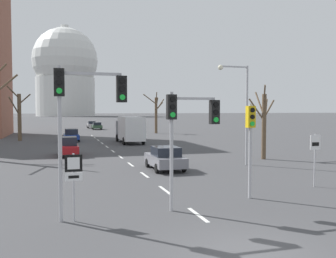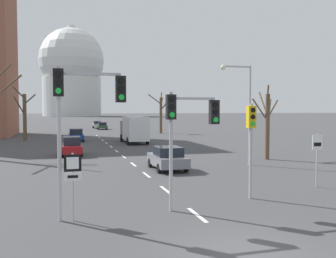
% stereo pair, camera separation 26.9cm
% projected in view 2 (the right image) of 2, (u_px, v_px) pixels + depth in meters
% --- Properties ---
extents(ground_plane, '(800.00, 800.00, 0.00)m').
position_uv_depth(ground_plane, '(247.00, 254.00, 10.19)').
color(ground_plane, '#424244').
extents(lane_stripe_0, '(0.16, 2.00, 0.01)m').
position_uv_depth(lane_stripe_0, '(197.00, 215.00, 14.01)').
color(lane_stripe_0, silver).
rests_on(lane_stripe_0, ground_plane).
extents(lane_stripe_1, '(0.16, 2.00, 0.01)m').
position_uv_depth(lane_stripe_1, '(166.00, 190.00, 18.34)').
color(lane_stripe_1, silver).
rests_on(lane_stripe_1, ground_plane).
extents(lane_stripe_2, '(0.16, 2.00, 0.01)m').
position_uv_depth(lane_stripe_2, '(146.00, 175.00, 22.67)').
color(lane_stripe_2, silver).
rests_on(lane_stripe_2, ground_plane).
extents(lane_stripe_3, '(0.16, 2.00, 0.01)m').
position_uv_depth(lane_stripe_3, '(133.00, 164.00, 27.00)').
color(lane_stripe_3, silver).
rests_on(lane_stripe_3, ground_plane).
extents(lane_stripe_4, '(0.16, 2.00, 0.01)m').
position_uv_depth(lane_stripe_4, '(124.00, 157.00, 31.33)').
color(lane_stripe_4, silver).
rests_on(lane_stripe_4, ground_plane).
extents(lane_stripe_5, '(0.16, 2.00, 0.01)m').
position_uv_depth(lane_stripe_5, '(117.00, 151.00, 35.67)').
color(lane_stripe_5, silver).
rests_on(lane_stripe_5, ground_plane).
extents(lane_stripe_6, '(0.16, 2.00, 0.01)m').
position_uv_depth(lane_stripe_6, '(111.00, 147.00, 40.00)').
color(lane_stripe_6, silver).
rests_on(lane_stripe_6, ground_plane).
extents(lane_stripe_7, '(0.16, 2.00, 0.01)m').
position_uv_depth(lane_stripe_7, '(106.00, 143.00, 44.33)').
color(lane_stripe_7, silver).
rests_on(lane_stripe_7, ground_plane).
extents(lane_stripe_8, '(0.16, 2.00, 0.01)m').
position_uv_depth(lane_stripe_8, '(103.00, 140.00, 48.66)').
color(lane_stripe_8, silver).
rests_on(lane_stripe_8, ground_plane).
extents(lane_stripe_9, '(0.16, 2.00, 0.01)m').
position_uv_depth(lane_stripe_9, '(100.00, 138.00, 52.99)').
color(lane_stripe_9, silver).
rests_on(lane_stripe_9, ground_plane).
extents(lane_stripe_10, '(0.16, 2.00, 0.01)m').
position_uv_depth(lane_stripe_10, '(97.00, 135.00, 57.32)').
color(lane_stripe_10, silver).
rests_on(lane_stripe_10, ground_plane).
extents(traffic_signal_near_left, '(2.54, 0.34, 5.47)m').
position_uv_depth(traffic_signal_near_left, '(80.00, 104.00, 13.24)').
color(traffic_signal_near_left, '#B2B2B7').
rests_on(traffic_signal_near_left, ground_plane).
extents(traffic_signal_near_right, '(0.36, 0.34, 4.21)m').
position_uv_depth(traffic_signal_near_right, '(251.00, 132.00, 16.47)').
color(traffic_signal_near_right, '#B2B2B7').
rests_on(traffic_signal_near_right, ground_plane).
extents(traffic_signal_centre_tall, '(2.15, 0.34, 4.63)m').
position_uv_depth(traffic_signal_centre_tall, '(187.00, 121.00, 14.57)').
color(traffic_signal_centre_tall, '#B2B2B7').
rests_on(traffic_signal_centre_tall, ground_plane).
extents(route_sign_post, '(0.60, 0.08, 2.42)m').
position_uv_depth(route_sign_post, '(73.00, 175.00, 13.17)').
color(route_sign_post, '#B2B2B7').
rests_on(route_sign_post, ground_plane).
extents(speed_limit_sign, '(0.60, 0.08, 2.72)m').
position_uv_depth(speed_limit_sign, '(317.00, 151.00, 18.92)').
color(speed_limit_sign, '#B2B2B7').
rests_on(speed_limit_sign, ground_plane).
extents(street_lamp_right, '(2.32, 0.36, 7.05)m').
position_uv_depth(street_lamp_right, '(244.00, 103.00, 26.32)').
color(street_lamp_right, '#B2B2B7').
rests_on(street_lamp_right, ground_plane).
extents(sedan_near_left, '(1.70, 3.94, 1.64)m').
position_uv_depth(sedan_near_left, '(72.00, 146.00, 32.15)').
color(sedan_near_left, maroon).
rests_on(sedan_near_left, ground_plane).
extents(sedan_near_right, '(1.81, 4.26, 1.49)m').
position_uv_depth(sedan_near_right, '(97.00, 124.00, 80.85)').
color(sedan_near_right, '#B7B7BC').
rests_on(sedan_near_right, ground_plane).
extents(sedan_mid_centre, '(1.96, 4.07, 1.53)m').
position_uv_depth(sedan_mid_centre, '(167.00, 158.00, 24.59)').
color(sedan_mid_centre, slate).
rests_on(sedan_mid_centre, ground_plane).
extents(sedan_far_left, '(1.89, 4.42, 1.59)m').
position_uv_depth(sedan_far_left, '(76.00, 135.00, 46.70)').
color(sedan_far_left, navy).
rests_on(sedan_far_left, ground_plane).
extents(sedan_far_right, '(1.87, 3.87, 1.46)m').
position_uv_depth(sedan_far_right, '(102.00, 126.00, 74.77)').
color(sedan_far_right, '#2D4C33').
rests_on(sedan_far_right, ground_plane).
extents(delivery_truck, '(2.44, 7.20, 3.14)m').
position_uv_depth(delivery_truck, '(134.00, 129.00, 44.21)').
color(delivery_truck, '#333842').
rests_on(delivery_truck, ground_plane).
extents(bare_tree_right_near, '(2.18, 3.10, 5.87)m').
position_uv_depth(bare_tree_right_near, '(267.00, 122.00, 29.67)').
color(bare_tree_right_near, brown).
rests_on(bare_tree_right_near, ground_plane).
extents(bare_tree_left_far, '(2.84, 1.97, 6.95)m').
position_uv_depth(bare_tree_left_far, '(24.00, 115.00, 47.66)').
color(bare_tree_left_far, brown).
rests_on(bare_tree_left_far, ground_plane).
extents(bare_tree_right_far, '(3.79, 3.00, 6.87)m').
position_uv_depth(bare_tree_right_far, '(161.00, 113.00, 62.58)').
color(bare_tree_right_far, brown).
rests_on(bare_tree_right_far, ground_plane).
extents(capitol_dome, '(39.41, 39.41, 55.67)m').
position_uv_depth(capitol_dome, '(72.00, 72.00, 231.07)').
color(capitol_dome, silver).
rests_on(capitol_dome, ground_plane).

